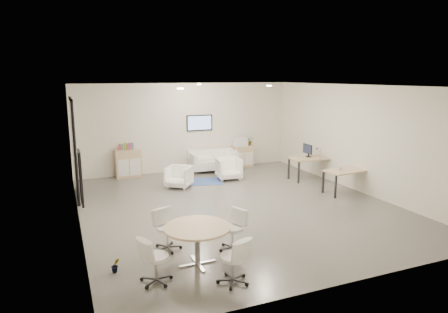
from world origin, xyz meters
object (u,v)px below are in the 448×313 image
desk_front (347,172)px  round_table (197,231)px  loveseat (213,161)px  armchair_right (229,167)px  sideboard_right (242,156)px  desk_rear (311,160)px  sideboard_left (128,163)px  armchair_left (179,176)px

desk_front → round_table: 6.22m
desk_front → round_table: (-5.61, -2.68, 0.02)m
loveseat → armchair_right: 1.38m
desk_front → round_table: bearing=-160.3°
armchair_right → round_table: bearing=-110.3°
sideboard_right → desk_rear: (1.30, -2.67, 0.27)m
sideboard_left → armchair_left: sideboard_left is taller
armchair_right → armchair_left: bearing=-161.3°
armchair_right → desk_rear: bearing=-14.5°
sideboard_left → sideboard_right: bearing=0.3°
sideboard_right → round_table: (-4.26, -7.15, 0.26)m
sideboard_left → desk_rear: size_ratio=0.66×
armchair_right → sideboard_right: bearing=59.9°
loveseat → armchair_right: (0.04, -1.38, 0.05)m
armchair_right → desk_front: 3.89m
desk_rear → round_table: (-5.56, -4.49, -0.00)m
armchair_right → round_table: 6.32m
sideboard_right → armchair_left: size_ratio=1.08×
sideboard_right → armchair_left: bearing=-148.0°
sideboard_right → desk_front: 4.68m
loveseat → desk_rear: loveseat is taller
armchair_right → desk_front: size_ratio=0.56×
sideboard_left → round_table: sideboard_left is taller
loveseat → desk_front: loveseat is taller
loveseat → desk_front: (2.65, -4.25, 0.29)m
desk_front → round_table: round_table is taller
loveseat → desk_rear: (2.60, -2.45, 0.32)m
sideboard_right → armchair_right: sideboard_right is taller
armchair_right → desk_rear: 2.78m
sideboard_left → desk_front: sideboard_left is taller
sideboard_left → desk_front: 7.24m
desk_front → sideboard_right: bearing=100.9°
loveseat → round_table: 7.55m
armchair_left → armchair_right: armchair_right is taller
desk_front → armchair_left: bearing=144.6°
armchair_left → desk_front: size_ratio=0.52×
loveseat → desk_rear: 3.59m
armchair_left → round_table: bearing=-64.7°
sideboard_left → desk_front: bearing=-37.9°
sideboard_left → sideboard_right: (4.36, 0.03, -0.08)m
sideboard_left → desk_rear: bearing=-25.0°
armchair_left → desk_front: armchair_left is taller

